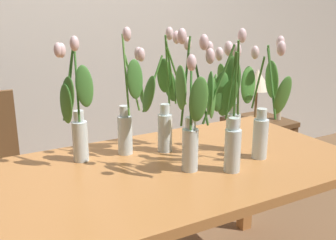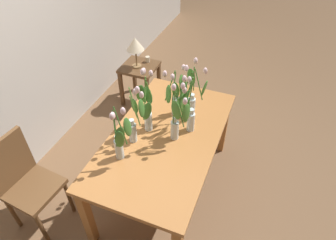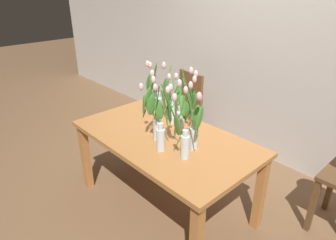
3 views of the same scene
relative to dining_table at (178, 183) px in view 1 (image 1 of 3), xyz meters
name	(u,v)px [view 1 (image 1 of 3)]	position (x,y,z in m)	size (l,w,h in m)	color
room_wall_rear	(72,15)	(0.00, 1.50, 0.70)	(9.00, 0.10, 2.70)	beige
dining_table	(178,183)	(0.00, 0.00, 0.00)	(1.60, 0.90, 0.74)	#B7753D
tulip_vase_0	(129,115)	(-0.14, 0.21, 0.28)	(0.15, 0.16, 0.58)	silver
tulip_vase_1	(264,113)	(0.37, -0.11, 0.30)	(0.16, 0.27, 0.54)	silver
tulip_vase_2	(228,115)	(0.28, 0.02, 0.27)	(0.19, 0.15, 0.51)	silver
tulip_vase_3	(76,118)	(-0.38, 0.21, 0.30)	(0.13, 0.16, 0.55)	silver
tulip_vase_4	(193,123)	(0.00, -0.11, 0.30)	(0.20, 0.16, 0.58)	silver
tulip_vase_5	(229,115)	(0.15, -0.14, 0.33)	(0.26, 0.17, 0.58)	silver
tulip_vase_6	(166,104)	(0.04, 0.18, 0.32)	(0.29, 0.22, 0.57)	silver
side_table	(258,134)	(1.26, 0.87, -0.22)	(0.44, 0.44, 0.55)	brown
table_lamp	(257,81)	(1.23, 0.89, 0.21)	(0.22, 0.22, 0.40)	olive
pillar_candle	(278,115)	(1.39, 0.81, -0.06)	(0.06, 0.06, 0.07)	beige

